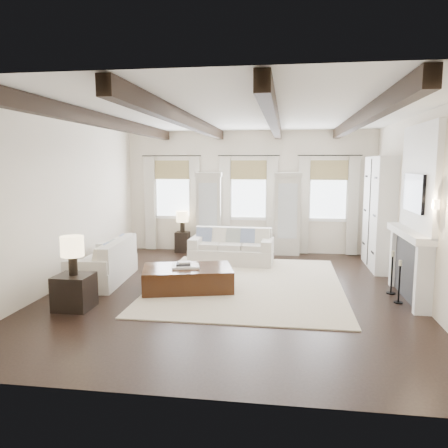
# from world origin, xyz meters

# --- Properties ---
(ground) EXTENTS (7.50, 7.50, 0.00)m
(ground) POSITION_xyz_m (0.00, 0.00, 0.00)
(ground) COLOR black
(ground) RESTS_ON ground
(room_shell) EXTENTS (6.54, 7.54, 3.22)m
(room_shell) POSITION_xyz_m (0.75, 0.90, 1.89)
(room_shell) COLOR white
(room_shell) RESTS_ON ground
(area_rug) EXTENTS (3.61, 4.51, 0.02)m
(area_rug) POSITION_xyz_m (0.26, 0.55, 0.01)
(area_rug) COLOR beige
(area_rug) RESTS_ON ground
(sofa_back) EXTENTS (1.96, 0.94, 0.83)m
(sofa_back) POSITION_xyz_m (-0.27, 2.30, 0.33)
(sofa_back) COLOR silver
(sofa_back) RESTS_ON ground
(sofa_left) EXTENTS (1.02, 2.00, 0.83)m
(sofa_left) POSITION_xyz_m (-2.57, 0.36, 0.34)
(sofa_left) COLOR silver
(sofa_left) RESTS_ON ground
(ottoman) EXTENTS (1.83, 1.40, 0.43)m
(ottoman) POSITION_xyz_m (-0.81, -0.01, 0.21)
(ottoman) COLOR black
(ottoman) RESTS_ON ground
(tray) EXTENTS (0.58, 0.49, 0.04)m
(tray) POSITION_xyz_m (-0.85, -0.01, 0.45)
(tray) COLOR white
(tray) RESTS_ON ottoman
(book_lower) EXTENTS (0.30, 0.26, 0.04)m
(book_lower) POSITION_xyz_m (-0.89, -0.02, 0.49)
(book_lower) COLOR #262628
(book_lower) RESTS_ON tray
(book_upper) EXTENTS (0.26, 0.22, 0.03)m
(book_upper) POSITION_xyz_m (-0.86, -0.01, 0.52)
(book_upper) COLOR beige
(book_upper) RESTS_ON book_lower
(side_table_front) EXTENTS (0.56, 0.56, 0.56)m
(side_table_front) POSITION_xyz_m (-2.39, -1.33, 0.28)
(side_table_front) COLOR black
(side_table_front) RESTS_ON ground
(lamp_front) EXTENTS (0.37, 0.37, 0.63)m
(lamp_front) POSITION_xyz_m (-2.39, -1.33, 0.99)
(lamp_front) COLOR black
(lamp_front) RESTS_ON side_table_front
(side_table_back) EXTENTS (0.36, 0.36, 0.54)m
(side_table_back) POSITION_xyz_m (-1.73, 3.44, 0.27)
(side_table_back) COLOR black
(side_table_back) RESTS_ON ground
(lamp_back) EXTENTS (0.32, 0.32, 0.56)m
(lamp_back) POSITION_xyz_m (-1.73, 3.44, 0.92)
(lamp_back) COLOR black
(lamp_back) RESTS_ON side_table_back
(candlestick_near) EXTENTS (0.15, 0.15, 0.74)m
(candlestick_near) POSITION_xyz_m (2.90, -0.27, 0.31)
(candlestick_near) COLOR black
(candlestick_near) RESTS_ON ground
(candlestick_far) EXTENTS (0.16, 0.16, 0.79)m
(candlestick_far) POSITION_xyz_m (2.90, 0.27, 0.33)
(candlestick_far) COLOR black
(candlestick_far) RESTS_ON ground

